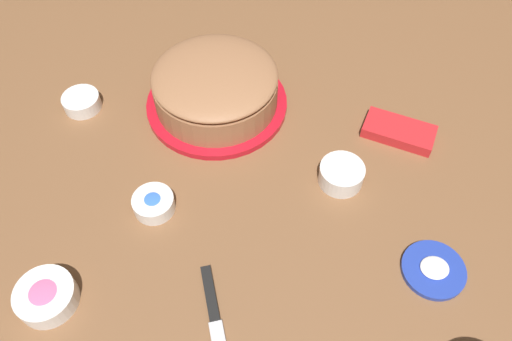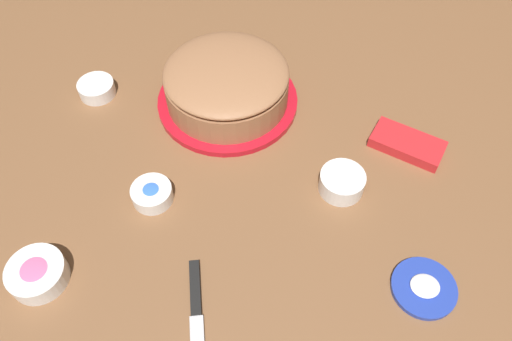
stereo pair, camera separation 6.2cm
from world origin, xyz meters
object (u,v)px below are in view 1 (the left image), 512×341
sprinkle_bowl_blue (154,203)px  candy_box_lower (399,131)px  sprinkle_bowl_green (82,102)px  frosting_tub_lid (434,270)px  frosted_cake (216,89)px  sprinkle_bowl_pink (46,296)px  spreading_knife (215,322)px  sprinkle_bowl_orange (341,174)px

sprinkle_bowl_blue → candy_box_lower: bearing=-165.1°
sprinkle_bowl_green → sprinkle_bowl_blue: bearing=120.4°
frosting_tub_lid → candy_box_lower: candy_box_lower is taller
frosted_cake → candy_box_lower: frosted_cake is taller
sprinkle_bowl_blue → sprinkle_bowl_pink: bearing=44.5°
sprinkle_bowl_green → sprinkle_bowl_pink: bearing=89.1°
frosted_cake → sprinkle_bowl_blue: (0.13, 0.25, -0.03)m
spreading_knife → sprinkle_bowl_pink: bearing=-13.1°
frosted_cake → sprinkle_bowl_pink: 0.51m
sprinkle_bowl_orange → sprinkle_bowl_blue: sprinkle_bowl_orange is taller
frosting_tub_lid → sprinkle_bowl_blue: 0.51m
candy_box_lower → frosted_cake: bearing=10.7°
frosted_cake → frosting_tub_lid: bearing=129.5°
sprinkle_bowl_orange → sprinkle_bowl_blue: bearing=4.8°
frosting_tub_lid → frosted_cake: bearing=-50.5°
sprinkle_bowl_pink → sprinkle_bowl_blue: sprinkle_bowl_pink is taller
frosted_cake → spreading_knife: frosted_cake is taller
spreading_knife → candy_box_lower: (-0.39, -0.36, 0.01)m
spreading_knife → candy_box_lower: candy_box_lower is taller
sprinkle_bowl_green → sprinkle_bowl_blue: (-0.16, 0.27, 0.00)m
frosting_tub_lid → candy_box_lower: size_ratio=0.77×
frosting_tub_lid → sprinkle_bowl_pink: bearing=-0.6°
sprinkle_bowl_orange → sprinkle_bowl_blue: 0.36m
candy_box_lower → sprinkle_bowl_blue: bearing=43.4°
sprinkle_bowl_green → sprinkle_bowl_pink: 0.44m
sprinkle_bowl_orange → sprinkle_bowl_pink: size_ratio=0.88×
frosting_tub_lid → candy_box_lower: bearing=-93.7°
sprinkle_bowl_pink → sprinkle_bowl_green: bearing=-90.9°
sprinkle_bowl_pink → sprinkle_bowl_orange: bearing=-159.6°
spreading_knife → sprinkle_bowl_blue: (0.10, -0.23, 0.01)m
spreading_knife → candy_box_lower: 0.53m
frosted_cake → frosting_tub_lid: 0.55m
frosting_tub_lid → spreading_knife: 0.38m
candy_box_lower → sprinkle_bowl_orange: bearing=64.5°
sprinkle_bowl_green → sprinkle_bowl_orange: sprinkle_bowl_orange is taller
sprinkle_bowl_orange → candy_box_lower: size_ratio=0.60×
sprinkle_bowl_orange → candy_box_lower: bearing=-144.0°
sprinkle_bowl_green → candy_box_lower: sprinkle_bowl_green is taller
frosting_tub_lid → sprinkle_bowl_orange: (0.12, -0.20, 0.02)m
spreading_knife → frosting_tub_lid: bearing=-171.6°
sprinkle_bowl_orange → sprinkle_bowl_green: bearing=-25.4°
frosted_cake → sprinkle_bowl_green: size_ratio=3.83×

